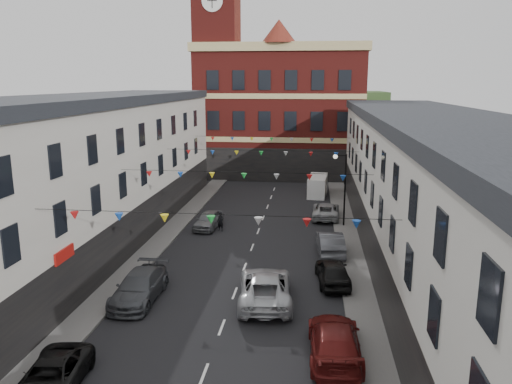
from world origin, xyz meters
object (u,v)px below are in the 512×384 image
at_px(car_right_f, 326,211).
at_px(white_van, 318,186).
at_px(car_right_e, 330,243).
at_px(car_left_d, 139,287).
at_px(car_right_d, 333,272).
at_px(pedestrian, 221,222).
at_px(moving_car, 265,287).
at_px(car_right_c, 335,341).
at_px(car_left_c, 51,377).
at_px(car_left_e, 209,220).
at_px(street_lamp, 342,180).

relative_size(car_right_f, white_van, 1.06).
height_order(car_right_e, car_right_f, car_right_e).
height_order(car_left_d, car_right_e, car_right_e).
relative_size(car_right_d, car_right_f, 0.89).
bearing_deg(pedestrian, moving_car, -45.69).
bearing_deg(white_van, car_right_c, -84.21).
relative_size(car_left_c, car_right_d, 1.04).
height_order(car_right_c, car_right_d, car_right_c).
relative_size(moving_car, white_van, 1.29).
distance_m(car_right_d, car_right_e, 5.30).
xyz_separation_m(car_right_e, pedestrian, (-8.48, 4.41, -0.01)).
bearing_deg(white_van, car_left_d, -105.11).
xyz_separation_m(car_right_c, pedestrian, (-8.28, 17.83, -0.02)).
relative_size(car_left_d, car_left_e, 1.28).
distance_m(car_left_d, car_right_c, 11.28).
bearing_deg(car_right_f, pedestrian, 32.10).
bearing_deg(street_lamp, car_left_c, -116.84).
distance_m(car_right_f, white_van, 8.94).
xyz_separation_m(street_lamp, pedestrian, (-9.53, -2.27, -3.14)).
bearing_deg(car_left_e, car_right_c, -56.65).
xyz_separation_m(car_right_e, white_van, (-0.77, 18.11, 0.24)).
distance_m(car_right_d, pedestrian, 12.89).
xyz_separation_m(street_lamp, car_right_c, (-1.25, -20.10, -3.12)).
xyz_separation_m(car_right_f, white_van, (-0.68, 8.91, 0.34)).
distance_m(car_left_c, car_left_e, 22.26).
bearing_deg(pedestrian, car_left_d, -75.14).
distance_m(car_right_d, moving_car, 4.68).
bearing_deg(street_lamp, car_right_d, -95.01).
bearing_deg(white_van, car_left_c, -101.43).
height_order(car_left_d, car_right_c, car_right_c).
bearing_deg(car_left_e, street_lamp, 14.96).
distance_m(car_left_e, pedestrian, 1.30).
relative_size(car_right_c, car_right_e, 1.15).
bearing_deg(car_right_e, car_right_c, 84.82).
relative_size(street_lamp, car_right_f, 1.22).
xyz_separation_m(street_lamp, car_left_c, (-12.05, -23.82, -3.27)).
bearing_deg(moving_car, car_right_f, -107.15).
relative_size(car_right_d, white_van, 0.95).
relative_size(street_lamp, pedestrian, 3.93).
xyz_separation_m(car_right_e, moving_car, (-3.70, -8.17, 0.05)).
height_order(car_left_c, car_left_d, car_left_d).
bearing_deg(white_van, pedestrian, -114.63).
distance_m(car_left_d, car_right_e, 13.67).
distance_m(car_left_d, car_right_f, 20.77).
bearing_deg(car_right_e, car_left_c, 52.99).
xyz_separation_m(car_right_d, car_right_e, (0.00, 5.30, 0.03)).
bearing_deg(car_left_c, car_right_d, 41.22).
bearing_deg(pedestrian, car_right_f, 53.22).
xyz_separation_m(street_lamp, moving_car, (-4.75, -14.85, -3.08)).
relative_size(street_lamp, car_right_d, 1.37).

